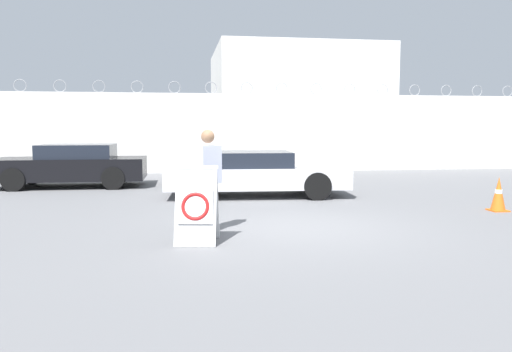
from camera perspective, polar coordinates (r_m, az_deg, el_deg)
ground_plane at (r=8.96m, az=3.96°, el=-5.79°), size 90.00×90.00×0.00m
perimeter_wall at (r=19.81m, az=-3.08°, el=4.95°), size 36.00×0.30×3.54m
building_block at (r=24.91m, az=4.33°, el=7.80°), size 7.69×7.22×5.48m
barricade_sign at (r=7.65m, az=-6.79°, el=-3.28°), size 0.73×0.77×1.19m
security_guard at (r=8.34m, az=-5.52°, el=0.02°), size 0.66×0.48×1.73m
traffic_cone_near at (r=11.71m, az=25.97°, el=-1.89°), size 0.35×0.35×0.72m
parked_car_front_coupe at (r=15.81m, az=-20.28°, el=1.15°), size 4.34×2.00×1.26m
parked_car_rear_sedan at (r=12.82m, az=-0.24°, el=0.34°), size 4.70×2.16×1.15m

